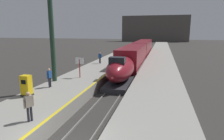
% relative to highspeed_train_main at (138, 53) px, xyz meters
% --- Properties ---
extents(platform_left, '(4.80, 110.00, 1.05)m').
position_rel_highspeed_train_main_xyz_m(platform_left, '(-4.05, -3.48, -1.40)').
color(platform_left, gray).
rests_on(platform_left, ground).
extents(platform_right, '(4.80, 110.00, 1.05)m').
position_rel_highspeed_train_main_xyz_m(platform_right, '(4.05, -3.48, -1.40)').
color(platform_right, gray).
rests_on(platform_right, ground).
extents(platform_left_safety_stripe, '(0.20, 107.80, 0.01)m').
position_rel_highspeed_train_main_xyz_m(platform_left_safety_stripe, '(-1.77, -3.48, -0.87)').
color(platform_left_safety_stripe, yellow).
rests_on(platform_left_safety_stripe, platform_left).
extents(rail_main_left, '(0.08, 110.00, 0.12)m').
position_rel_highspeed_train_main_xyz_m(rail_main_left, '(-0.75, -0.73, -1.86)').
color(rail_main_left, slate).
rests_on(rail_main_left, ground).
extents(rail_main_right, '(0.08, 110.00, 0.12)m').
position_rel_highspeed_train_main_xyz_m(rail_main_right, '(0.75, -0.73, -1.86)').
color(rail_main_right, slate).
rests_on(rail_main_right, ground).
extents(highspeed_train_main, '(2.92, 38.75, 3.60)m').
position_rel_highspeed_train_main_xyz_m(highspeed_train_main, '(0.00, 0.00, 0.00)').
color(highspeed_train_main, maroon).
rests_on(highspeed_train_main, ground).
extents(station_column_mid, '(4.00, 0.68, 10.35)m').
position_rel_highspeed_train_main_xyz_m(station_column_mid, '(-5.90, -18.93, 5.27)').
color(station_column_mid, '#1E3828').
rests_on(station_column_mid, platform_left).
extents(passenger_near_edge, '(0.55, 0.32, 1.69)m').
position_rel_highspeed_train_main_xyz_m(passenger_near_edge, '(-4.76, -7.92, 0.12)').
color(passenger_near_edge, '#23232D').
rests_on(passenger_near_edge, platform_left).
extents(passenger_mid_platform, '(0.38, 0.51, 1.69)m').
position_rel_highspeed_train_main_xyz_m(passenger_mid_platform, '(-2.54, -27.04, 0.12)').
color(passenger_mid_platform, '#23232D').
rests_on(passenger_mid_platform, platform_left).
extents(passenger_far_waiting, '(0.27, 0.57, 1.69)m').
position_rel_highspeed_train_main_xyz_m(passenger_far_waiting, '(-5.12, -21.01, 0.12)').
color(passenger_far_waiting, '#23232D').
rests_on(passenger_far_waiting, platform_left).
extents(rolling_suitcase, '(0.40, 0.22, 0.98)m').
position_rel_highspeed_train_main_xyz_m(rolling_suitcase, '(-2.15, -7.59, -0.57)').
color(rolling_suitcase, maroon).
rests_on(rolling_suitcase, platform_left).
extents(ticket_machine_yellow, '(0.76, 0.62, 1.60)m').
position_rel_highspeed_train_main_xyz_m(ticket_machine_yellow, '(-5.55, -23.46, -0.13)').
color(ticket_machine_yellow, yellow).
rests_on(ticket_machine_yellow, platform_left).
extents(departure_info_board, '(0.90, 0.10, 2.12)m').
position_rel_highspeed_train_main_xyz_m(departure_info_board, '(-4.01, -17.05, 0.64)').
color(departure_info_board, maroon).
rests_on(departure_info_board, platform_left).
extents(terminus_back_wall, '(36.00, 2.00, 14.00)m').
position_rel_highspeed_train_main_xyz_m(terminus_back_wall, '(0.00, 73.77, 5.08)').
color(terminus_back_wall, '#4C4742').
rests_on(terminus_back_wall, ground).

